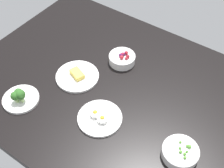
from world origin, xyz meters
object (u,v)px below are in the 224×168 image
object	(u,v)px
plate_broccoli	(20,97)
plate_cheese	(77,76)
bowl_peas	(180,152)
plate_eggs	(100,118)
bowl_berries	(122,58)

from	to	relation	value
plate_broccoli	plate_cheese	world-z (taller)	plate_broccoli
bowl_peas	plate_eggs	xyz separation A→B (cm)	(39.12, 4.52, -1.31)
plate_broccoli	plate_eggs	bearing A→B (deg)	-160.69
plate_eggs	bowl_peas	bearing A→B (deg)	-173.42
bowl_peas	bowl_berries	distance (cm)	61.52
bowl_peas	plate_eggs	size ratio (longest dim) A/B	0.75
bowl_peas	plate_cheese	distance (cm)	65.54
plate_broccoli	bowl_berries	xyz separation A→B (cm)	(-25.73, -51.26, 0.08)
plate_cheese	plate_eggs	distance (cm)	29.57
plate_broccoli	plate_eggs	world-z (taller)	plate_broccoli
bowl_peas	plate_cheese	size ratio (longest dim) A/B	0.70
bowl_peas	bowl_berries	world-z (taller)	bowl_berries
plate_broccoli	bowl_berries	size ratio (longest dim) A/B	1.23
plate_broccoli	plate_cheese	bearing A→B (deg)	-114.26
plate_broccoli	bowl_berries	world-z (taller)	plate_broccoli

